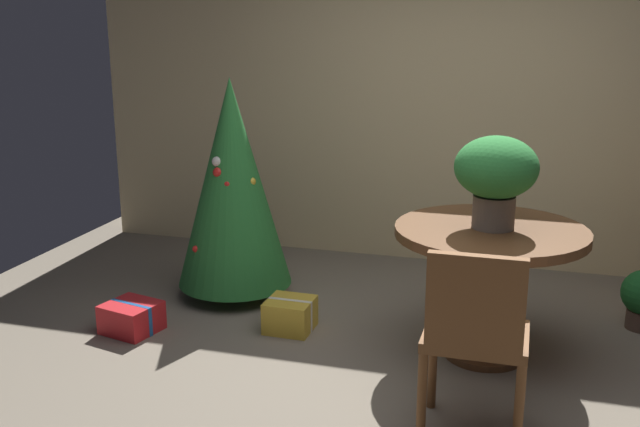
{
  "coord_description": "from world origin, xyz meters",
  "views": [
    {
      "loc": [
        0.58,
        -3.62,
        1.92
      ],
      "look_at": [
        -0.56,
        0.28,
        0.84
      ],
      "focal_mm": 41.47,
      "sensor_mm": 36.0,
      "label": 1
    }
  ],
  "objects_px": {
    "gift_box_gold": "(290,315)",
    "holiday_tree": "(232,183)",
    "round_dining_table": "(489,259)",
    "gift_box_red": "(132,317)",
    "flower_vase": "(496,173)",
    "wooden_chair_near": "(475,332)"
  },
  "relations": [
    {
      "from": "wooden_chair_near",
      "to": "gift_box_red",
      "type": "bearing_deg",
      "value": 162.87
    },
    {
      "from": "flower_vase",
      "to": "holiday_tree",
      "type": "bearing_deg",
      "value": 164.14
    },
    {
      "from": "flower_vase",
      "to": "holiday_tree",
      "type": "distance_m",
      "value": 1.87
    },
    {
      "from": "round_dining_table",
      "to": "gift_box_red",
      "type": "xyz_separation_m",
      "value": [
        -2.16,
        -0.27,
        -0.5
      ]
    },
    {
      "from": "flower_vase",
      "to": "gift_box_gold",
      "type": "bearing_deg",
      "value": 178.4
    },
    {
      "from": "wooden_chair_near",
      "to": "holiday_tree",
      "type": "relative_size",
      "value": 0.61
    },
    {
      "from": "round_dining_table",
      "to": "holiday_tree",
      "type": "relative_size",
      "value": 0.7
    },
    {
      "from": "holiday_tree",
      "to": "gift_box_red",
      "type": "distance_m",
      "value": 1.13
    },
    {
      "from": "round_dining_table",
      "to": "flower_vase",
      "type": "relative_size",
      "value": 2.09
    },
    {
      "from": "gift_box_gold",
      "to": "flower_vase",
      "type": "bearing_deg",
      "value": -1.6
    },
    {
      "from": "flower_vase",
      "to": "wooden_chair_near",
      "type": "xyz_separation_m",
      "value": [
        -0.01,
        -0.93,
        -0.55
      ]
    },
    {
      "from": "flower_vase",
      "to": "gift_box_red",
      "type": "distance_m",
      "value": 2.4
    },
    {
      "from": "wooden_chair_near",
      "to": "gift_box_gold",
      "type": "height_order",
      "value": "wooden_chair_near"
    },
    {
      "from": "round_dining_table",
      "to": "wooden_chair_near",
      "type": "bearing_deg",
      "value": -90.0
    },
    {
      "from": "round_dining_table",
      "to": "holiday_tree",
      "type": "xyz_separation_m",
      "value": [
        -1.78,
        0.5,
        0.22
      ]
    },
    {
      "from": "flower_vase",
      "to": "gift_box_red",
      "type": "bearing_deg",
      "value": -172.91
    },
    {
      "from": "round_dining_table",
      "to": "holiday_tree",
      "type": "bearing_deg",
      "value": 164.17
    },
    {
      "from": "flower_vase",
      "to": "holiday_tree",
      "type": "height_order",
      "value": "holiday_tree"
    },
    {
      "from": "wooden_chair_near",
      "to": "holiday_tree",
      "type": "height_order",
      "value": "holiday_tree"
    },
    {
      "from": "gift_box_gold",
      "to": "gift_box_red",
      "type": "xyz_separation_m",
      "value": [
        -0.95,
        -0.3,
        -0.01
      ]
    },
    {
      "from": "holiday_tree",
      "to": "gift_box_red",
      "type": "height_order",
      "value": "holiday_tree"
    },
    {
      "from": "gift_box_gold",
      "to": "holiday_tree",
      "type": "bearing_deg",
      "value": 140.22
    }
  ]
}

